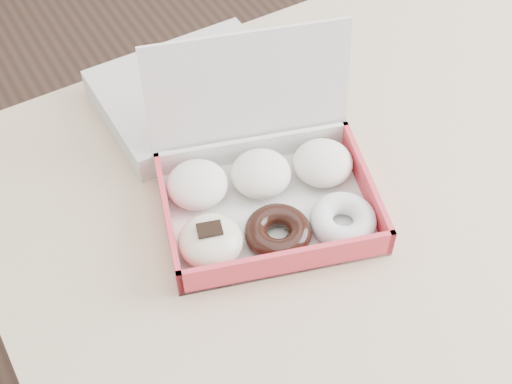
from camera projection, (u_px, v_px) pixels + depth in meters
ground at (349, 380)px, 1.63m from camera, size 4.00×4.00×0.00m
table at (392, 193)px, 1.11m from camera, size 1.20×0.80×0.75m
donut_box at (264, 189)px, 0.97m from camera, size 0.35×0.32×0.21m
newspapers at (192, 94)px, 1.11m from camera, size 0.28×0.22×0.04m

